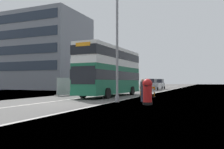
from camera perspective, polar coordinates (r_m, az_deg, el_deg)
The scene contains 12 objects.
ground at distance 16.92m, azimuth -11.83°, elevation -7.11°, with size 140.00×280.00×0.10m.
double_decker_bus at distance 24.87m, azimuth -0.33°, elevation 0.90°, with size 3.19×11.22×5.07m.
lamppost_foreground at distance 17.86m, azimuth 1.26°, elevation 5.75°, with size 0.29×0.70×8.22m.
red_pillar_postbox at distance 15.91m, azimuth 8.59°, elevation -3.85°, with size 0.66×0.66×1.74m.
roadworks_barrier at distance 24.24m, azimuth 8.56°, elevation -3.85°, with size 1.68×0.68×1.05m.
construction_site_fence at distance 35.98m, azimuth -2.10°, elevation -2.67°, with size 0.44×24.00×2.02m.
car_oncoming_near at distance 42.06m, azimuth 9.42°, elevation -2.52°, with size 1.97×4.06×2.04m.
car_receding_mid at distance 50.05m, azimuth 11.29°, elevation -2.37°, with size 1.97×4.42×2.09m.
bare_tree_far_verge_near at distance 48.76m, azimuth -4.59°, elevation -0.81°, with size 2.98×3.83×4.73m.
bare_tree_far_verge_mid at distance 60.14m, azimuth 0.94°, elevation -0.89°, with size 2.00×2.99×5.31m.
pedestrian_at_kerb at distance 18.33m, azimuth 7.41°, elevation -3.76°, with size 0.34×0.34×1.78m.
backdrop_office_block at distance 53.52m, azimuth -17.77°, elevation 4.96°, with size 21.02×12.78×15.44m.
Camera 1 is at (10.14, -13.82, 1.54)m, focal length 37.72 mm.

